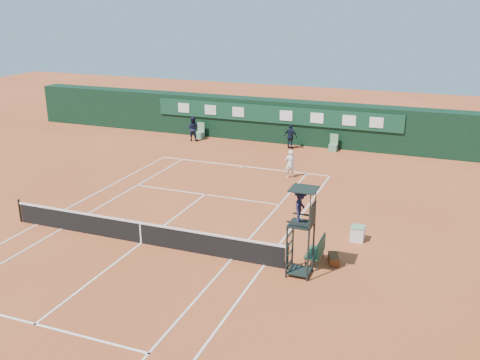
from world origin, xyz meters
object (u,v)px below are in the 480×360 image
tennis_net (141,232)px  umpire_chair (301,213)px  player_bench (317,250)px  cooler (358,233)px  player (290,164)px

tennis_net → umpire_chair: umpire_chair is taller
tennis_net → player_bench: (7.35, 0.85, 0.09)m
player_bench → tennis_net: bearing=-173.4°
tennis_net → cooler: 9.19m
cooler → player: size_ratio=0.39×
umpire_chair → cooler: size_ratio=5.30×
umpire_chair → player_bench: size_ratio=2.85×
player_bench → cooler: bearing=68.1°
player → umpire_chair: bearing=73.9°
cooler → player: bearing=125.1°
player_bench → umpire_chair: bearing=-111.7°
umpire_chair → cooler: 4.63m
tennis_net → cooler: (8.46, 3.59, -0.18)m
tennis_net → player_bench: size_ratio=10.75×
player_bench → cooler: player_bench is taller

